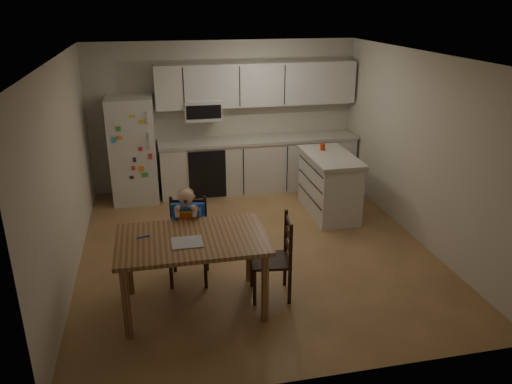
{
  "coord_description": "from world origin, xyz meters",
  "views": [
    {
      "loc": [
        -1.23,
        -5.81,
        3.11
      ],
      "look_at": [
        -0.11,
        -0.57,
        1.04
      ],
      "focal_mm": 35.0,
      "sensor_mm": 36.0,
      "label": 1
    }
  ],
  "objects_px": {
    "chair_booster": "(188,224)",
    "chair_side": "(279,252)",
    "kitchen_island": "(329,184)",
    "red_cup": "(323,147)",
    "dining_table": "(192,247)",
    "refrigerator": "(133,150)"
  },
  "relations": [
    {
      "from": "refrigerator",
      "to": "chair_side",
      "type": "height_order",
      "value": "refrigerator"
    },
    {
      "from": "kitchen_island",
      "to": "chair_booster",
      "type": "distance_m",
      "value": 2.72
    },
    {
      "from": "dining_table",
      "to": "refrigerator",
      "type": "bearing_deg",
      "value": 100.84
    },
    {
      "from": "red_cup",
      "to": "chair_side",
      "type": "distance_m",
      "value": 2.71
    },
    {
      "from": "kitchen_island",
      "to": "red_cup",
      "type": "bearing_deg",
      "value": 97.3
    },
    {
      "from": "dining_table",
      "to": "chair_side",
      "type": "relative_size",
      "value": 1.62
    },
    {
      "from": "refrigerator",
      "to": "chair_side",
      "type": "xyz_separation_m",
      "value": [
        1.58,
        -3.28,
        -0.31
      ]
    },
    {
      "from": "refrigerator",
      "to": "dining_table",
      "type": "xyz_separation_m",
      "value": [
        0.64,
        -3.32,
        -0.14
      ]
    },
    {
      "from": "red_cup",
      "to": "dining_table",
      "type": "relative_size",
      "value": 0.06
    },
    {
      "from": "dining_table",
      "to": "red_cup",
      "type": "bearing_deg",
      "value": 46.79
    },
    {
      "from": "kitchen_island",
      "to": "dining_table",
      "type": "distance_m",
      "value": 3.1
    },
    {
      "from": "chair_booster",
      "to": "chair_side",
      "type": "bearing_deg",
      "value": -22.7
    },
    {
      "from": "refrigerator",
      "to": "kitchen_island",
      "type": "bearing_deg",
      "value": -22.77
    },
    {
      "from": "chair_booster",
      "to": "refrigerator",
      "type": "bearing_deg",
      "value": 112.45
    },
    {
      "from": "red_cup",
      "to": "dining_table",
      "type": "xyz_separation_m",
      "value": [
        -2.24,
        -2.38,
        -0.27
      ]
    },
    {
      "from": "refrigerator",
      "to": "dining_table",
      "type": "relative_size",
      "value": 1.1
    },
    {
      "from": "kitchen_island",
      "to": "dining_table",
      "type": "relative_size",
      "value": 0.83
    },
    {
      "from": "chair_booster",
      "to": "chair_side",
      "type": "distance_m",
      "value": 1.11
    },
    {
      "from": "chair_booster",
      "to": "kitchen_island",
      "type": "bearing_deg",
      "value": 42.3
    },
    {
      "from": "refrigerator",
      "to": "dining_table",
      "type": "height_order",
      "value": "refrigerator"
    },
    {
      "from": "dining_table",
      "to": "chair_booster",
      "type": "distance_m",
      "value": 0.62
    },
    {
      "from": "dining_table",
      "to": "chair_booster",
      "type": "bearing_deg",
      "value": 89.3
    }
  ]
}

